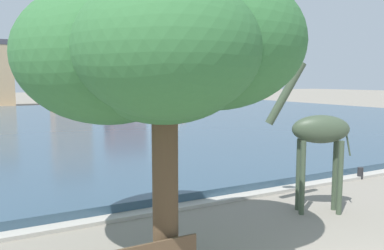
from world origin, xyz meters
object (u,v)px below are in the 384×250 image
(sailboat_orange, at_px, (169,114))
(shade_tree, at_px, (162,52))
(sailboat_navy, at_px, (149,111))
(giraffe_statue, at_px, (316,132))
(mooring_bollard, at_px, (360,173))

(sailboat_orange, bearing_deg, shade_tree, -115.14)
(sailboat_orange, bearing_deg, sailboat_navy, 88.01)
(sailboat_orange, distance_m, shade_tree, 34.23)
(sailboat_orange, height_order, sailboat_navy, sailboat_orange)
(sailboat_orange, relative_size, sailboat_navy, 1.02)
(shade_tree, bearing_deg, sailboat_orange, 64.86)
(giraffe_statue, height_order, shade_tree, shade_tree)
(sailboat_navy, distance_m, shade_tree, 40.18)
(sailboat_navy, relative_size, shade_tree, 1.37)
(sailboat_navy, height_order, mooring_bollard, sailboat_navy)
(giraffe_statue, bearing_deg, sailboat_navy, 76.16)
(sailboat_navy, bearing_deg, shade_tree, -111.51)
(giraffe_statue, bearing_deg, shade_tree, -167.89)
(giraffe_statue, height_order, sailboat_orange, sailboat_orange)
(sailboat_orange, xyz_separation_m, shade_tree, (-14.43, -30.75, 4.22))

